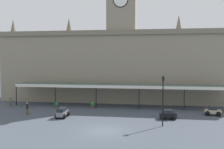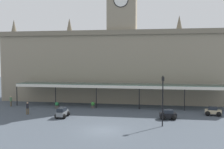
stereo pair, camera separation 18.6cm
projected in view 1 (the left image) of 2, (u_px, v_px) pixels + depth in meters
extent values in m
plane|color=#404852|center=(104.00, 131.00, 25.82)|extent=(140.00, 140.00, 0.00)
cube|color=gray|center=(122.00, 67.00, 43.49)|extent=(42.57, 5.91, 12.17)
cube|color=#756C5B|center=(120.00, 32.00, 40.07)|extent=(42.57, 0.30, 0.80)
cube|color=gray|center=(122.00, 9.00, 42.86)|extent=(4.80, 4.80, 7.91)
cylinder|color=white|center=(121.00, 0.00, 40.37)|extent=(2.20, 0.12, 2.20)
cylinder|color=black|center=(121.00, 0.00, 40.41)|extent=(2.46, 0.06, 2.46)
cone|color=#675F50|center=(13.00, 26.00, 45.94)|extent=(1.10, 1.10, 2.60)
cone|color=#675F50|center=(69.00, 25.00, 44.40)|extent=(1.10, 1.10, 2.60)
cone|color=#675F50|center=(179.00, 23.00, 41.65)|extent=(1.10, 1.10, 2.60)
cube|color=#38564C|center=(118.00, 84.00, 38.57)|extent=(32.51, 3.20, 0.16)
cube|color=silver|center=(117.00, 87.00, 37.00)|extent=(32.51, 0.12, 0.44)
cylinder|color=black|center=(16.00, 95.00, 39.58)|extent=(0.14, 0.14, 3.40)
cylinder|color=black|center=(55.00, 96.00, 38.65)|extent=(0.14, 0.14, 3.40)
cylinder|color=black|center=(96.00, 97.00, 37.71)|extent=(0.14, 0.14, 3.40)
cylinder|color=black|center=(139.00, 98.00, 36.78)|extent=(0.14, 0.14, 3.40)
cylinder|color=black|center=(184.00, 99.00, 35.84)|extent=(0.14, 0.14, 3.40)
cube|color=slate|center=(62.00, 113.00, 31.63)|extent=(0.91, 2.25, 0.55)
cube|color=#1E232B|center=(62.00, 110.00, 31.40)|extent=(0.84, 1.55, 0.45)
sphere|color=black|center=(61.00, 113.00, 32.47)|extent=(0.64, 0.64, 0.64)
sphere|color=black|center=(68.00, 114.00, 32.34)|extent=(0.64, 0.64, 0.64)
sphere|color=black|center=(57.00, 116.00, 30.94)|extent=(0.64, 0.64, 0.64)
sphere|color=black|center=(64.00, 116.00, 30.81)|extent=(0.64, 0.64, 0.64)
cube|color=black|center=(168.00, 115.00, 30.68)|extent=(2.13, 1.09, 0.50)
cube|color=#1E232B|center=(168.00, 111.00, 30.65)|extent=(1.18, 0.91, 0.42)
sphere|color=black|center=(163.00, 117.00, 30.28)|extent=(0.64, 0.64, 0.64)
sphere|color=black|center=(162.00, 116.00, 31.16)|extent=(0.64, 0.64, 0.64)
sphere|color=black|center=(174.00, 118.00, 30.22)|extent=(0.64, 0.64, 0.64)
sphere|color=black|center=(173.00, 116.00, 31.10)|extent=(0.64, 0.64, 0.64)
cube|color=tan|center=(213.00, 112.00, 32.73)|extent=(2.18, 1.26, 0.50)
cube|color=#1E232B|center=(213.00, 108.00, 32.72)|extent=(1.23, 1.00, 0.42)
sphere|color=black|center=(218.00, 113.00, 32.93)|extent=(0.64, 0.64, 0.64)
sphere|color=black|center=(219.00, 114.00, 32.10)|extent=(0.64, 0.64, 0.64)
sphere|color=black|center=(207.00, 112.00, 33.38)|extent=(0.64, 0.64, 0.64)
sphere|color=black|center=(207.00, 113.00, 32.55)|extent=(0.64, 0.64, 0.64)
cylinder|color=brown|center=(11.00, 104.00, 39.03)|extent=(0.17, 0.17, 0.82)
cylinder|color=brown|center=(10.00, 104.00, 38.82)|extent=(0.17, 0.17, 0.82)
cylinder|color=#4C724C|center=(10.00, 99.00, 38.88)|extent=(0.34, 0.34, 0.62)
sphere|color=tan|center=(10.00, 97.00, 38.85)|extent=(0.23, 0.23, 0.23)
cylinder|color=brown|center=(26.00, 111.00, 33.28)|extent=(0.17, 0.17, 0.82)
cylinder|color=brown|center=(28.00, 111.00, 33.29)|extent=(0.17, 0.17, 0.82)
cylinder|color=black|center=(27.00, 106.00, 33.24)|extent=(0.34, 0.34, 0.62)
sphere|color=tan|center=(27.00, 103.00, 33.22)|extent=(0.23, 0.23, 0.23)
cylinder|color=black|center=(163.00, 104.00, 27.34)|extent=(0.13, 0.13, 5.07)
cube|color=black|center=(163.00, 79.00, 27.16)|extent=(0.30, 0.30, 0.44)
sphere|color=black|center=(163.00, 76.00, 27.15)|extent=(0.14, 0.14, 0.14)
cylinder|color=#47423D|center=(93.00, 107.00, 37.58)|extent=(0.56, 0.56, 0.42)
sphere|color=#307D30|center=(93.00, 104.00, 37.55)|extent=(0.60, 0.60, 0.60)
cylinder|color=#47423D|center=(57.00, 107.00, 37.39)|extent=(0.56, 0.56, 0.42)
sphere|color=#206738|center=(57.00, 104.00, 37.36)|extent=(0.60, 0.60, 0.60)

